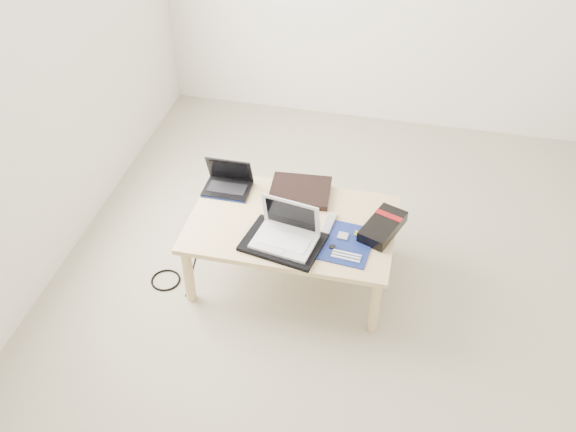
% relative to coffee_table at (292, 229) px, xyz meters
% --- Properties ---
extents(ground, '(4.00, 4.00, 0.00)m').
position_rel_coffee_table_xyz_m(ground, '(0.67, -0.21, -0.35)').
color(ground, '#AFA58E').
rests_on(ground, ground).
extents(room_shell, '(4.20, 4.20, 2.70)m').
position_rel_coffee_table_xyz_m(room_shell, '(0.67, -0.21, 1.32)').
color(room_shell, white).
rests_on(room_shell, ground).
extents(coffee_table, '(1.10, 0.70, 0.40)m').
position_rel_coffee_table_xyz_m(coffee_table, '(0.00, 0.00, 0.00)').
color(coffee_table, '#CEBA7C').
rests_on(coffee_table, ground).
extents(book, '(0.35, 0.30, 0.03)m').
position_rel_coffee_table_xyz_m(book, '(-0.01, 0.25, 0.07)').
color(book, black).
rests_on(book, coffee_table).
extents(netbook, '(0.26, 0.19, 0.19)m').
position_rel_coffee_table_xyz_m(netbook, '(-0.42, 0.21, 0.09)').
color(netbook, black).
rests_on(netbook, coffee_table).
extents(tablet, '(0.26, 0.23, 0.01)m').
position_rel_coffee_table_xyz_m(tablet, '(0.01, -0.02, 0.05)').
color(tablet, black).
rests_on(tablet, coffee_table).
extents(remote, '(0.07, 0.22, 0.02)m').
position_rel_coffee_table_xyz_m(remote, '(0.19, -0.00, 0.06)').
color(remote, '#B0B0B5').
rests_on(remote, coffee_table).
extents(neoprene_sleeve, '(0.45, 0.36, 0.02)m').
position_rel_coffee_table_xyz_m(neoprene_sleeve, '(-0.01, -0.18, 0.06)').
color(neoprene_sleeve, black).
rests_on(neoprene_sleeve, coffee_table).
extents(white_laptop, '(0.34, 0.27, 0.22)m').
position_rel_coffee_table_xyz_m(white_laptop, '(0.01, -0.16, 0.11)').
color(white_laptop, silver).
rests_on(white_laptop, neoprene_sleeve).
extents(motherboard, '(0.28, 0.34, 0.01)m').
position_rel_coffee_table_xyz_m(motherboard, '(0.31, -0.11, 0.05)').
color(motherboard, navy).
rests_on(motherboard, coffee_table).
extents(gpu_box, '(0.24, 0.33, 0.07)m').
position_rel_coffee_table_xyz_m(gpu_box, '(0.48, 0.03, 0.08)').
color(gpu_box, black).
rests_on(gpu_box, coffee_table).
extents(cable_coil, '(0.12, 0.12, 0.01)m').
position_rel_coffee_table_xyz_m(cable_coil, '(-0.10, -0.01, 0.05)').
color(cable_coil, black).
rests_on(cable_coil, coffee_table).
extents(floor_cable_coil, '(0.21, 0.21, 0.01)m').
position_rel_coffee_table_xyz_m(floor_cable_coil, '(-0.69, -0.21, -0.35)').
color(floor_cable_coil, black).
rests_on(floor_cable_coil, ground).
extents(floor_cable_trail, '(0.06, 0.34, 0.01)m').
position_rel_coffee_table_xyz_m(floor_cable_trail, '(-0.56, -0.13, -0.35)').
color(floor_cable_trail, black).
rests_on(floor_cable_trail, ground).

